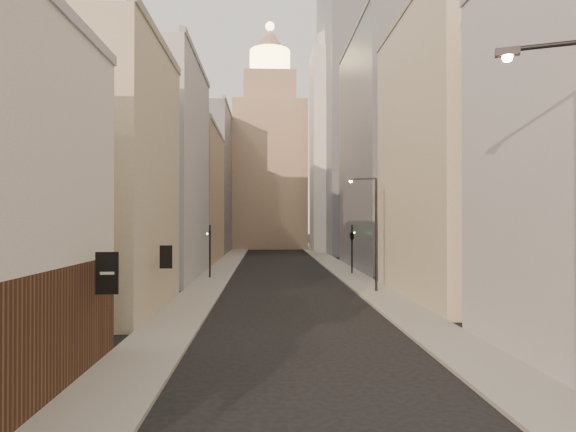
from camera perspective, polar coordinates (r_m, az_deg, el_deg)
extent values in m
cube|color=gray|center=(58.75, -7.32, -5.74)|extent=(3.00, 140.00, 0.15)
cube|color=gray|center=(59.12, 5.40, -5.70)|extent=(3.00, 140.00, 0.15)
cube|color=black|center=(18.30, -20.67, -6.35)|extent=(0.80, 0.08, 1.50)
cube|color=black|center=(27.96, -14.26, -4.72)|extent=(0.70, 0.08, 1.30)
cube|color=tan|center=(31.18, -22.00, 4.20)|extent=(8.00, 12.00, 16.00)
cube|color=#9E9EA4|center=(46.69, -15.42, 5.11)|extent=(8.00, 16.00, 20.00)
cube|color=#967A5E|center=(64.21, -11.84, 2.25)|extent=(8.00, 18.00, 17.00)
cube|color=gray|center=(84.20, -9.64, 3.99)|extent=(8.00, 20.00, 24.00)
cube|color=tan|center=(36.27, 19.71, 6.72)|extent=(8.00, 16.00, 20.00)
cube|color=gray|center=(55.53, 11.79, 7.33)|extent=(8.00, 20.00, 26.00)
cube|color=gray|center=(85.89, 11.01, 12.69)|extent=(20.00, 22.00, 50.00)
cube|color=#967A5E|center=(95.68, -2.17, 4.65)|extent=(14.00, 14.00, 28.00)
cube|color=#967A5E|center=(98.66, -2.16, 14.53)|extent=(10.00, 10.00, 6.00)
cylinder|color=#FFCC72|center=(100.22, -2.16, 17.57)|extent=(8.00, 8.00, 5.00)
cone|color=#967A5E|center=(101.71, -2.16, 19.98)|extent=(7.00, 7.00, 5.00)
sphere|color=#FFCC72|center=(102.79, -2.16, 21.55)|extent=(1.80, 1.80, 1.80)
cube|color=silver|center=(82.94, 5.59, 7.53)|extent=(8.00, 8.00, 34.00)
cylinder|color=silver|center=(87.44, 5.58, 19.62)|extent=(6.00, 6.00, 3.00)
sphere|color=#9E9EA4|center=(88.33, 5.58, 21.15)|extent=(4.40, 4.40, 4.40)
cylinder|color=black|center=(89.28, 5.58, 22.64)|extent=(0.60, 0.60, 2.00)
cylinder|color=black|center=(14.86, 29.04, 17.32)|extent=(2.11, 0.96, 0.13)
cube|color=black|center=(14.71, 24.56, 17.26)|extent=(0.66, 0.46, 0.20)
sphere|color=gold|center=(14.67, 24.56, 16.72)|extent=(0.27, 0.27, 0.27)
cylinder|color=black|center=(36.68, 10.41, -2.31)|extent=(0.19, 0.19, 8.59)
cylinder|color=black|center=(36.86, 8.91, 4.38)|extent=(1.86, 0.66, 0.11)
cube|color=black|center=(36.96, 7.43, 4.30)|extent=(0.56, 0.35, 0.17)
sphere|color=gold|center=(36.95, 7.43, 4.10)|extent=(0.23, 0.23, 0.23)
cylinder|color=black|center=(45.27, -9.24, -4.23)|extent=(0.16, 0.16, 5.00)
imported|color=black|center=(45.19, -9.24, -2.08)|extent=(0.49, 0.49, 1.17)
sphere|color=#19E533|center=(45.22, -9.55, -2.08)|extent=(0.16, 0.16, 0.16)
cylinder|color=black|center=(48.51, 7.59, -3.98)|extent=(0.16, 0.16, 5.00)
imported|color=black|center=(48.43, 7.58, -1.97)|extent=(0.67, 0.67, 1.46)
sphere|color=#19E533|center=(48.48, 7.88, -1.97)|extent=(0.16, 0.16, 0.16)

